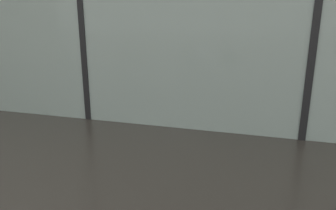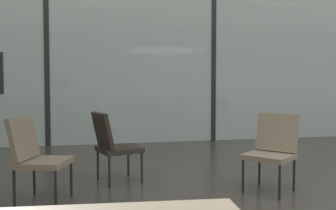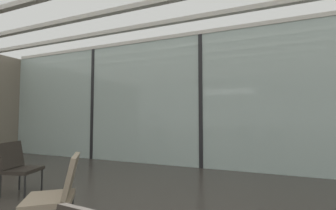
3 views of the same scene
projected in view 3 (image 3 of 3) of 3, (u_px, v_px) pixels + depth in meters
glass_curtain_wall at (201, 100)px, 5.88m from camera, size 14.00×0.08×3.48m
window_mullion_0 at (93, 103)px, 7.18m from camera, size 0.10×0.12×3.48m
window_mullion_1 at (201, 100)px, 5.88m from camera, size 0.10×0.12×3.48m
parked_airplane at (220, 103)px, 11.18m from camera, size 13.51×4.04×4.04m
lounge_chair_2 at (18, 164)px, 3.82m from camera, size 0.64×0.61×0.87m
lounge_chair_4 at (58, 190)px, 2.47m from camera, size 0.71×0.70×0.87m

